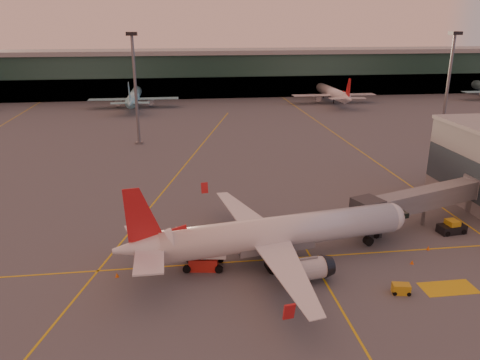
{
  "coord_description": "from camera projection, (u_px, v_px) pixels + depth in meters",
  "views": [
    {
      "loc": [
        -10.69,
        -45.28,
        27.71
      ],
      "look_at": [
        -1.69,
        21.11,
        5.0
      ],
      "focal_mm": 35.0,
      "sensor_mm": 36.0,
      "label": 1
    }
  ],
  "objects": [
    {
      "name": "cone_tail",
      "position": [
        117.0,
        275.0,
        53.44
      ],
      "size": [
        0.43,
        0.43,
        0.55
      ],
      "color": "orange",
      "rests_on": "ground"
    },
    {
      "name": "catering_truck",
      "position": [
        201.0,
        247.0,
        54.73
      ],
      "size": [
        6.34,
        3.53,
        4.68
      ],
      "rotation": [
        0.0,
        0.0,
        -0.15
      ],
      "color": "#B42119",
      "rests_on": "ground"
    },
    {
      "name": "ground",
      "position": [
        280.0,
        281.0,
        52.75
      ],
      "size": [
        600.0,
        600.0,
        0.0
      ],
      "primitive_type": "plane",
      "color": "#4C4F54",
      "rests_on": "ground"
    },
    {
      "name": "distant_aircraft_row",
      "position": [
        238.0,
        105.0,
        164.88
      ],
      "size": [
        350.0,
        34.0,
        13.0
      ],
      "color": "#84CEDD",
      "rests_on": "ground"
    },
    {
      "name": "cone_wing_left",
      "position": [
        240.0,
        209.0,
        72.37
      ],
      "size": [
        0.44,
        0.44,
        0.56
      ],
      "color": "orange",
      "rests_on": "ground"
    },
    {
      "name": "mast_east_near",
      "position": [
        449.0,
        78.0,
        113.17
      ],
      "size": [
        2.4,
        2.4,
        25.6
      ],
      "color": "slate",
      "rests_on": "ground"
    },
    {
      "name": "terminal",
      "position": [
        203.0,
        73.0,
        183.01
      ],
      "size": [
        400.0,
        20.0,
        17.6
      ],
      "color": "#19382D",
      "rests_on": "ground"
    },
    {
      "name": "mast_west_near",
      "position": [
        135.0,
        81.0,
        107.38
      ],
      "size": [
        2.4,
        2.4,
        25.6
      ],
      "color": "slate",
      "rests_on": "ground"
    },
    {
      "name": "cone_fwd",
      "position": [
        412.0,
        262.0,
        56.34
      ],
      "size": [
        0.41,
        0.41,
        0.52
      ],
      "color": "orange",
      "rests_on": "ground"
    },
    {
      "name": "cone_nose",
      "position": [
        428.0,
        248.0,
        59.8
      ],
      "size": [
        0.42,
        0.42,
        0.54
      ],
      "color": "orange",
      "rests_on": "ground"
    },
    {
      "name": "main_airplane",
      "position": [
        273.0,
        234.0,
        55.92
      ],
      "size": [
        36.69,
        33.25,
        11.1
      ],
      "rotation": [
        0.0,
        0.0,
        0.16
      ],
      "color": "white",
      "rests_on": "ground"
    },
    {
      "name": "jet_bridge",
      "position": [
        432.0,
        198.0,
        66.74
      ],
      "size": [
        24.64,
        11.14,
        5.61
      ],
      "color": "slate",
      "rests_on": "ground"
    },
    {
      "name": "taxi_markings",
      "position": [
        197.0,
        168.0,
        93.57
      ],
      "size": [
        100.12,
        173.0,
        0.01
      ],
      "color": "gold",
      "rests_on": "ground"
    },
    {
      "name": "pushback_tug",
      "position": [
        452.0,
        228.0,
        64.5
      ],
      "size": [
        3.86,
        2.39,
        1.88
      ],
      "rotation": [
        0.0,
        0.0,
        0.12
      ],
      "color": "black",
      "rests_on": "ground"
    },
    {
      "name": "gpu_cart",
      "position": [
        401.0,
        289.0,
        50.11
      ],
      "size": [
        2.09,
        1.49,
        1.11
      ],
      "rotation": [
        0.0,
        0.0,
        -0.2
      ],
      "color": "gold",
      "rests_on": "ground"
    }
  ]
}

